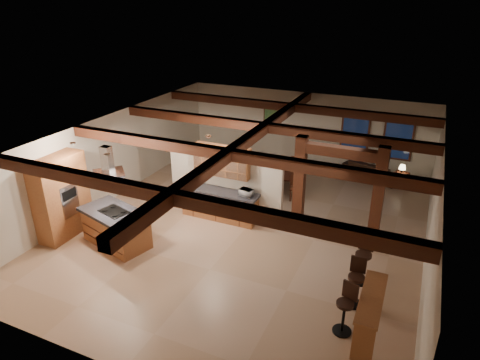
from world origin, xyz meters
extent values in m
plane|color=tan|center=(0.00, 0.00, 0.00)|extent=(12.00, 12.00, 0.00)
plane|color=beige|center=(0.00, 6.00, 1.45)|extent=(10.00, 0.00, 10.00)
plane|color=beige|center=(0.00, -6.00, 1.45)|extent=(10.00, 0.00, 10.00)
plane|color=beige|center=(-5.00, 0.00, 1.45)|extent=(0.00, 12.00, 12.00)
plane|color=beige|center=(5.00, 0.00, 1.45)|extent=(0.00, 12.00, 12.00)
plane|color=#392112|center=(0.00, 0.00, 2.90)|extent=(12.00, 12.00, 0.00)
cube|color=#411610|center=(0.00, -4.00, 2.76)|extent=(10.00, 0.25, 0.28)
cube|color=#411610|center=(0.00, -1.30, 2.76)|extent=(10.00, 0.25, 0.28)
cube|color=#411610|center=(0.00, 1.30, 2.76)|extent=(10.00, 0.25, 0.28)
cube|color=#411610|center=(0.00, 4.00, 2.76)|extent=(10.00, 0.25, 0.28)
cube|color=#411610|center=(0.00, 0.00, 2.76)|extent=(0.28, 12.00, 0.28)
cube|color=#411610|center=(1.40, 0.50, 1.45)|extent=(0.30, 0.30, 2.90)
cube|color=#411610|center=(3.60, 0.50, 1.45)|extent=(0.30, 0.30, 2.90)
cube|color=#411610|center=(2.50, 0.50, 2.60)|extent=(2.50, 0.28, 0.28)
cube|color=beige|center=(-1.00, 0.50, 1.10)|extent=(3.80, 0.18, 2.20)
cube|color=#9E6533|center=(-4.67, -2.60, 1.20)|extent=(0.64, 1.60, 2.40)
cube|color=silver|center=(-4.37, -2.60, 1.15)|extent=(0.06, 0.62, 0.95)
cube|color=black|center=(-4.33, -2.60, 1.35)|extent=(0.01, 0.50, 0.28)
cube|color=#9E6533|center=(-1.00, 0.11, 0.43)|extent=(2.40, 0.60, 0.86)
cube|color=black|center=(-1.00, 0.11, 0.90)|extent=(2.50, 0.66, 0.08)
cube|color=#9E6533|center=(-1.00, 0.32, 1.85)|extent=(1.80, 0.34, 0.95)
cube|color=silver|center=(-1.00, 0.14, 1.85)|extent=(1.74, 0.02, 0.90)
pyramid|color=silver|center=(-2.98, -2.41, 1.73)|extent=(1.10, 1.10, 0.45)
cube|color=silver|center=(-2.98, -2.41, 2.54)|extent=(0.26, 0.22, 0.73)
cube|color=#411610|center=(2.00, 5.94, 1.50)|extent=(1.10, 0.05, 1.70)
cube|color=black|center=(2.00, 5.91, 1.50)|extent=(0.95, 0.02, 1.55)
cube|color=#411610|center=(3.60, 5.94, 1.50)|extent=(1.10, 0.05, 1.70)
cube|color=black|center=(3.60, 5.91, 1.50)|extent=(0.95, 0.02, 1.55)
cube|color=#411610|center=(-1.50, 5.94, 1.70)|extent=(0.65, 0.04, 0.85)
cube|color=#296131|center=(-1.50, 5.92, 1.70)|extent=(0.55, 0.01, 0.75)
cylinder|color=silver|center=(-2.60, -2.80, 2.87)|extent=(0.16, 0.16, 0.03)
cylinder|color=silver|center=(-1.00, -0.50, 2.87)|extent=(0.16, 0.16, 0.03)
cylinder|color=silver|center=(-4.00, -2.50, 2.87)|extent=(0.16, 0.16, 0.03)
cube|color=#9E6533|center=(-2.98, -2.41, 0.46)|extent=(2.11, 1.45, 0.92)
cube|color=black|center=(-2.98, -2.41, 0.96)|extent=(2.27, 1.60, 0.09)
cube|color=black|center=(-2.98, -2.41, 1.01)|extent=(0.92, 0.73, 0.02)
imported|color=#37160D|center=(-0.07, 2.77, 0.32)|extent=(1.97, 1.39, 0.63)
imported|color=black|center=(2.88, 5.31, 0.31)|extent=(2.29, 1.53, 0.62)
imported|color=silver|center=(-0.11, 0.11, 1.05)|extent=(0.44, 0.34, 0.22)
cube|color=#9E6533|center=(4.04, -3.11, 0.92)|extent=(0.47, 1.80, 0.05)
cube|color=#9E6533|center=(4.05, -3.92, 0.45)|extent=(0.41, 0.09, 0.90)
cube|color=#9E6533|center=(4.03, -2.30, 0.45)|extent=(0.41, 0.09, 0.90)
cube|color=#411610|center=(3.95, 4.93, 0.27)|extent=(0.58, 0.58, 0.55)
cylinder|color=black|center=(3.95, 4.93, 0.62)|extent=(0.05, 0.05, 0.14)
cone|color=beige|center=(3.95, 4.93, 0.76)|extent=(0.25, 0.25, 0.16)
cylinder|color=black|center=(3.55, -3.28, 0.73)|extent=(0.36, 0.36, 0.07)
cube|color=black|center=(3.61, -3.12, 0.96)|extent=(0.34, 0.14, 0.40)
cylinder|color=black|center=(3.55, -3.28, 0.36)|extent=(0.06, 0.06, 0.71)
cylinder|color=black|center=(3.55, -3.28, 0.02)|extent=(0.40, 0.40, 0.03)
cylinder|color=black|center=(3.61, -2.32, 0.74)|extent=(0.37, 0.37, 0.07)
cube|color=black|center=(3.60, -2.15, 0.98)|extent=(0.35, 0.06, 0.41)
cylinder|color=black|center=(3.61, -2.32, 0.37)|extent=(0.06, 0.06, 0.72)
cylinder|color=black|center=(3.61, -2.32, 0.02)|extent=(0.41, 0.41, 0.03)
cylinder|color=black|center=(3.61, -1.41, 0.78)|extent=(0.39, 0.39, 0.08)
cube|color=black|center=(3.62, -1.22, 1.03)|extent=(0.37, 0.07, 0.43)
cylinder|color=black|center=(3.61, -1.41, 0.39)|extent=(0.06, 0.06, 0.76)
cylinder|color=black|center=(3.61, -1.41, 0.02)|extent=(0.43, 0.43, 0.03)
cube|color=#411610|center=(-0.52, 1.93, 0.43)|extent=(0.50, 0.50, 0.06)
cube|color=#411610|center=(-0.58, 2.12, 0.79)|extent=(0.40, 0.16, 0.72)
cylinder|color=#411610|center=(-0.63, 1.72, 0.20)|extent=(0.05, 0.05, 0.40)
cylinder|color=#411610|center=(-0.31, 1.82, 0.20)|extent=(0.05, 0.05, 0.40)
cylinder|color=#411610|center=(-0.72, 2.04, 0.20)|extent=(0.05, 0.05, 0.40)
cylinder|color=#411610|center=(-0.41, 2.13, 0.20)|extent=(0.05, 0.05, 0.40)
cube|color=#411610|center=(-0.91, 3.22, 0.43)|extent=(0.50, 0.50, 0.06)
cube|color=#411610|center=(-0.85, 3.03, 0.79)|extent=(0.40, 0.16, 0.72)
cylinder|color=#411610|center=(-0.80, 3.42, 0.20)|extent=(0.05, 0.05, 0.40)
cylinder|color=#411610|center=(-1.11, 3.33, 0.20)|extent=(0.05, 0.05, 0.40)
cylinder|color=#411610|center=(-0.70, 3.11, 0.20)|extent=(0.05, 0.05, 0.40)
cylinder|color=#411610|center=(-1.02, 3.01, 0.20)|extent=(0.05, 0.05, 0.40)
cube|color=#411610|center=(0.13, 2.12, 0.43)|extent=(0.50, 0.50, 0.06)
cube|color=#411610|center=(0.07, 2.32, 0.79)|extent=(0.40, 0.16, 0.72)
cylinder|color=#411610|center=(0.02, 1.92, 0.20)|extent=(0.05, 0.05, 0.40)
cylinder|color=#411610|center=(0.33, 2.01, 0.20)|extent=(0.05, 0.05, 0.40)
cylinder|color=#411610|center=(-0.08, 2.23, 0.20)|extent=(0.05, 0.05, 0.40)
cylinder|color=#411610|center=(0.24, 2.33, 0.20)|extent=(0.05, 0.05, 0.40)
cube|color=#411610|center=(-0.26, 3.41, 0.43)|extent=(0.50, 0.50, 0.06)
cube|color=#411610|center=(-0.20, 3.22, 0.79)|extent=(0.40, 0.16, 0.72)
cylinder|color=#411610|center=(-0.15, 3.62, 0.20)|extent=(0.05, 0.05, 0.40)
cylinder|color=#411610|center=(-0.47, 3.52, 0.20)|extent=(0.05, 0.05, 0.40)
cylinder|color=#411610|center=(-0.06, 3.30, 0.20)|extent=(0.05, 0.05, 0.40)
cylinder|color=#411610|center=(-0.37, 3.21, 0.20)|extent=(0.05, 0.05, 0.40)
cube|color=#411610|center=(0.77, 2.32, 0.43)|extent=(0.50, 0.50, 0.06)
cube|color=#411610|center=(0.72, 2.51, 0.79)|extent=(0.40, 0.16, 0.72)
cylinder|color=#411610|center=(0.66, 2.11, 0.20)|extent=(0.05, 0.05, 0.40)
cylinder|color=#411610|center=(0.98, 2.21, 0.20)|extent=(0.05, 0.05, 0.40)
cylinder|color=#411610|center=(0.57, 2.43, 0.20)|extent=(0.05, 0.05, 0.40)
cylinder|color=#411610|center=(0.88, 2.52, 0.20)|extent=(0.05, 0.05, 0.40)
cube|color=#411610|center=(0.38, 3.61, 0.43)|extent=(0.50, 0.50, 0.06)
cube|color=#411610|center=(0.44, 3.42, 0.79)|extent=(0.40, 0.16, 0.72)
cylinder|color=#411610|center=(0.49, 3.81, 0.20)|extent=(0.05, 0.05, 0.40)
cylinder|color=#411610|center=(0.18, 3.72, 0.20)|extent=(0.05, 0.05, 0.40)
cylinder|color=#411610|center=(0.59, 3.50, 0.20)|extent=(0.05, 0.05, 0.40)
cylinder|color=#411610|center=(0.27, 3.40, 0.20)|extent=(0.05, 0.05, 0.40)
camera|label=1|loc=(4.44, -10.48, 6.54)|focal=32.00mm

